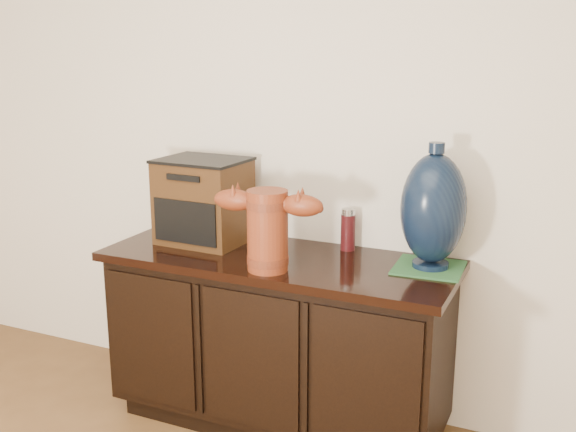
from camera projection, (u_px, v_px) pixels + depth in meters
The scene contains 6 objects.
sideboard at pixel (278, 339), 2.85m from camera, with size 1.46×0.56×0.75m.
terracotta_vessel at pixel (268, 226), 2.55m from camera, with size 0.44×0.17×0.31m.
tv_radio at pixel (204, 201), 2.92m from camera, with size 0.38×0.31×0.37m.
green_mat at pixel (429, 268), 2.61m from camera, with size 0.26×0.26×0.01m, color #285A2F.
lamp_base at pixel (433, 209), 2.55m from camera, with size 0.26×0.26×0.48m.
spray_can at pixel (348, 230), 2.83m from camera, with size 0.06×0.06×0.18m.
Camera 1 is at (1.13, -0.16, 1.60)m, focal length 42.00 mm.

